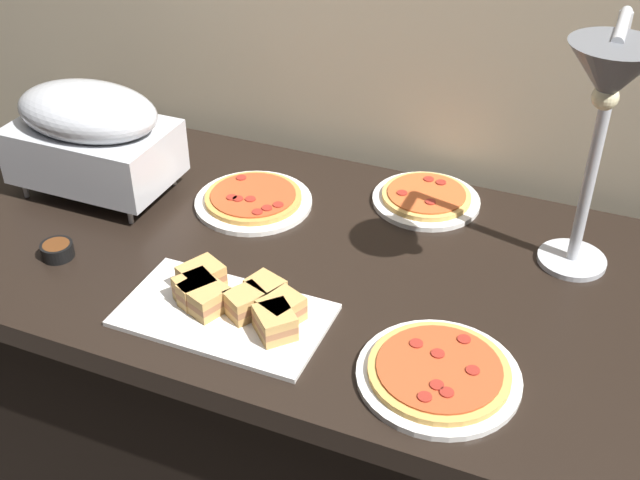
% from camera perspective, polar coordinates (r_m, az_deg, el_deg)
% --- Properties ---
extents(buffet_table, '(1.90, 0.84, 0.76)m').
position_cam_1_polar(buffet_table, '(1.91, -0.48, -10.41)').
color(buffet_table, black).
rests_on(buffet_table, ground_plane).
extents(chafing_dish, '(0.36, 0.23, 0.26)m').
position_cam_1_polar(chafing_dish, '(1.89, -16.04, 7.33)').
color(chafing_dish, '#B7BABF').
rests_on(chafing_dish, buffet_table).
extents(heat_lamp, '(0.15, 0.30, 0.54)m').
position_cam_1_polar(heat_lamp, '(1.42, 19.70, 9.37)').
color(heat_lamp, '#B7BABF').
rests_on(heat_lamp, buffet_table).
extents(pizza_plate_front, '(0.25, 0.25, 0.03)m').
position_cam_1_polar(pizza_plate_front, '(1.86, 7.59, 2.99)').
color(pizza_plate_front, white).
rests_on(pizza_plate_front, buffet_table).
extents(pizza_plate_center, '(0.29, 0.29, 0.03)m').
position_cam_1_polar(pizza_plate_center, '(1.40, 8.48, -9.39)').
color(pizza_plate_center, white).
rests_on(pizza_plate_center, buffet_table).
extents(pizza_plate_raised_stand, '(0.27, 0.27, 0.03)m').
position_cam_1_polar(pizza_plate_raised_stand, '(1.84, -4.78, 2.88)').
color(pizza_plate_raised_stand, white).
rests_on(pizza_plate_raised_stand, buffet_table).
extents(sandwich_platter, '(0.39, 0.22, 0.06)m').
position_cam_1_polar(sandwich_platter, '(1.52, -6.33, -4.58)').
color(sandwich_platter, white).
rests_on(sandwich_platter, buffet_table).
extents(sauce_cup_near, '(0.06, 0.06, 0.03)m').
position_cam_1_polar(sauce_cup_near, '(2.22, -16.48, 7.49)').
color(sauce_cup_near, black).
rests_on(sauce_cup_near, buffet_table).
extents(sauce_cup_far, '(0.07, 0.07, 0.03)m').
position_cam_1_polar(sauce_cup_far, '(1.75, -18.27, -0.67)').
color(sauce_cup_far, black).
rests_on(sauce_cup_far, buffet_table).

